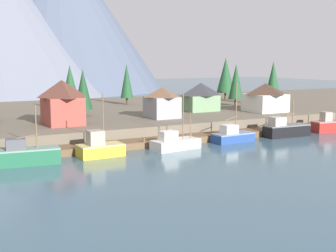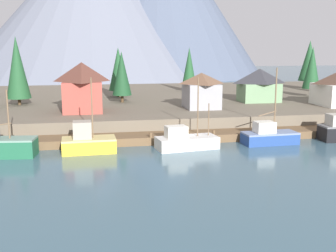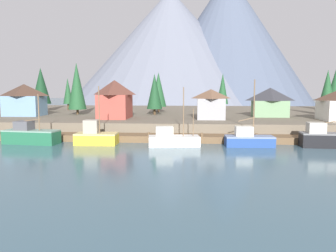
# 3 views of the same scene
# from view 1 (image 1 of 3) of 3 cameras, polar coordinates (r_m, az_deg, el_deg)

# --- Properties ---
(ground_plane) EXTENTS (400.00, 400.00, 1.00)m
(ground_plane) POSITION_cam_1_polar(r_m,az_deg,el_deg) (85.65, -6.34, -0.69)
(ground_plane) COLOR #3D5B6B
(dock) EXTENTS (80.00, 4.00, 1.60)m
(dock) POSITION_cam_1_polar(r_m,az_deg,el_deg) (69.36, -0.71, -1.92)
(dock) COLOR brown
(dock) RESTS_ON ground_plane
(shoreline_bank) EXTENTS (400.00, 56.00, 2.50)m
(shoreline_bank) POSITION_cam_1_polar(r_m,az_deg,el_deg) (96.53, -9.05, 1.33)
(shoreline_bank) COLOR #665B4C
(shoreline_bank) RESTS_ON ground_plane
(mountain_central_peak) EXTENTS (90.28, 90.28, 68.17)m
(mountain_central_peak) POSITION_cam_1_polar(r_m,az_deg,el_deg) (202.06, -14.01, 14.12)
(mountain_central_peak) COLOR #4C566B
(mountain_central_peak) RESTS_ON ground_plane
(fishing_boat_green) EXTENTS (8.45, 3.70, 7.35)m
(fishing_boat_green) POSITION_cam_1_polar(r_m,az_deg,el_deg) (58.53, -17.68, -3.51)
(fishing_boat_green) COLOR #1E5B3D
(fishing_boat_green) RESTS_ON ground_plane
(fishing_boat_yellow) EXTENTS (6.11, 3.29, 8.51)m
(fishing_boat_yellow) POSITION_cam_1_polar(r_m,az_deg,el_deg) (61.22, -8.65, -2.73)
(fishing_boat_yellow) COLOR gold
(fishing_boat_yellow) RESTS_ON ground_plane
(fishing_boat_white) EXTENTS (7.57, 4.00, 8.36)m
(fishing_boat_white) POSITION_cam_1_polar(r_m,az_deg,el_deg) (65.57, 0.83, -2.13)
(fishing_boat_white) COLOR silver
(fishing_boat_white) RESTS_ON ground_plane
(fishing_boat_blue) EXTENTS (6.88, 3.06, 9.41)m
(fishing_boat_blue) POSITION_cam_1_polar(r_m,az_deg,el_deg) (71.77, 8.14, -1.23)
(fishing_boat_blue) COLOR navy
(fishing_boat_blue) RESTS_ON ground_plane
(fishing_boat_black) EXTENTS (8.31, 3.07, 6.23)m
(fishing_boat_black) POSITION_cam_1_polar(r_m,az_deg,el_deg) (78.82, 14.62, -0.40)
(fishing_boat_black) COLOR black
(fishing_boat_black) RESTS_ON ground_plane
(fishing_boat_red) EXTENTS (8.40, 3.31, 6.08)m
(fishing_boat_red) POSITION_cam_1_polar(r_m,az_deg,el_deg) (86.71, 20.07, 0.10)
(fishing_boat_red) COLOR maroon
(fishing_boat_red) RESTS_ON ground_plane
(house_white) EXTENTS (7.34, 7.19, 5.74)m
(house_white) POSITION_cam_1_polar(r_m,az_deg,el_deg) (93.54, 12.19, 3.60)
(house_white) COLOR silver
(house_white) RESTS_ON shoreline_bank
(house_grey) EXTENTS (5.26, 5.94, 5.52)m
(house_grey) POSITION_cam_1_polar(r_m,az_deg,el_deg) (81.35, -0.78, 3.02)
(house_grey) COLOR gray
(house_grey) RESTS_ON shoreline_bank
(house_green) EXTENTS (7.01, 4.76, 5.78)m
(house_green) POSITION_cam_1_polar(r_m,az_deg,el_deg) (92.30, 4.17, 3.72)
(house_green) COLOR #6B8E66
(house_green) RESTS_ON shoreline_bank
(house_red) EXTENTS (5.83, 7.33, 7.22)m
(house_red) POSITION_cam_1_polar(r_m,az_deg,el_deg) (74.70, -13.23, 3.00)
(house_red) COLOR #9E4238
(house_red) RESTS_ON shoreline_bank
(conifer_near_right) EXTENTS (2.95, 2.95, 9.49)m
(conifer_near_right) POSITION_cam_1_polar(r_m,az_deg,el_deg) (105.98, -5.24, 5.69)
(conifer_near_right) COLOR #4C3823
(conifer_near_right) RESTS_ON shoreline_bank
(conifer_mid_right) EXTENTS (3.36, 3.36, 9.57)m
(conifer_mid_right) POSITION_cam_1_polar(r_m,az_deg,el_deg) (104.14, 8.59, 5.60)
(conifer_mid_right) COLOR #4C3823
(conifer_mid_right) RESTS_ON shoreline_bank
(conifer_back_left) EXTENTS (3.33, 3.33, 8.75)m
(conifer_back_left) POSITION_cam_1_polar(r_m,az_deg,el_deg) (85.26, -10.69, 4.58)
(conifer_back_left) COLOR #4C3823
(conifer_back_left) RESTS_ON shoreline_bank
(conifer_centre) EXTENTS (3.77, 3.77, 9.41)m
(conifer_centre) POSITION_cam_1_polar(r_m,az_deg,el_deg) (93.07, -12.27, 5.06)
(conifer_centre) COLOR #4C3823
(conifer_centre) RESTS_ON shoreline_bank
(conifer_far_left) EXTENTS (4.57, 4.57, 11.04)m
(conifer_far_left) POSITION_cam_1_polar(r_m,az_deg,el_deg) (120.14, 7.30, 6.41)
(conifer_far_left) COLOR #4C3823
(conifer_far_left) RESTS_ON shoreline_bank
(conifer_far_right) EXTENTS (3.84, 3.84, 10.14)m
(conifer_far_right) POSITION_cam_1_polar(r_m,az_deg,el_deg) (106.47, 13.14, 5.55)
(conifer_far_right) COLOR #4C3823
(conifer_far_right) RESTS_ON shoreline_bank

